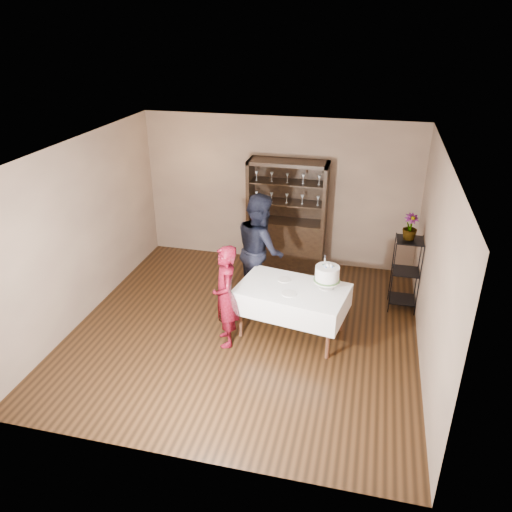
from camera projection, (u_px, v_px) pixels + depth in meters
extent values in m
plane|color=black|center=(245.00, 329.00, 7.47)|extent=(5.00, 5.00, 0.00)
plane|color=white|center=(243.00, 150.00, 6.30)|extent=(5.00, 5.00, 0.00)
cube|color=brown|center=(279.00, 192.00, 9.08)|extent=(5.00, 0.02, 2.70)
cube|color=brown|center=(82.00, 231.00, 7.41)|extent=(0.02, 5.00, 2.70)
cube|color=brown|center=(433.00, 267.00, 6.36)|extent=(0.02, 5.00, 2.70)
cube|color=black|center=(286.00, 244.00, 9.19)|extent=(1.40, 0.48, 0.90)
cube|color=black|center=(290.00, 188.00, 8.95)|extent=(1.40, 0.03, 1.10)
cube|color=black|center=(288.00, 163.00, 8.54)|extent=(1.40, 0.48, 0.06)
cube|color=black|center=(287.00, 202.00, 8.85)|extent=(1.28, 0.42, 0.02)
cube|color=black|center=(288.00, 182.00, 8.69)|extent=(1.28, 0.42, 0.02)
cylinder|color=black|center=(392.00, 279.00, 7.65)|extent=(0.02, 0.02, 1.20)
cylinder|color=black|center=(419.00, 282.00, 7.56)|extent=(0.02, 0.02, 1.20)
cylinder|color=black|center=(392.00, 267.00, 8.00)|extent=(0.02, 0.02, 1.20)
cylinder|color=black|center=(418.00, 270.00, 7.91)|extent=(0.02, 0.02, 1.20)
cube|color=black|center=(402.00, 299.00, 7.97)|extent=(0.40, 0.40, 0.02)
cube|color=black|center=(406.00, 271.00, 7.76)|extent=(0.40, 0.40, 0.01)
cube|color=black|center=(410.00, 240.00, 7.53)|extent=(0.40, 0.40, 0.02)
cube|color=white|center=(292.00, 299.00, 7.13)|extent=(1.67, 1.19, 0.35)
cylinder|color=#512D1D|center=(240.00, 315.00, 7.16)|extent=(0.06, 0.06, 0.72)
cylinder|color=#512D1D|center=(328.00, 336.00, 6.69)|extent=(0.06, 0.06, 0.72)
cylinder|color=#512D1D|center=(260.00, 292.00, 7.76)|extent=(0.06, 0.06, 0.72)
cylinder|color=#512D1D|center=(342.00, 310.00, 7.28)|extent=(0.06, 0.06, 0.72)
imported|color=#37050A|center=(226.00, 296.00, 6.86)|extent=(0.55, 0.65, 1.50)
imported|color=black|center=(260.00, 249.00, 7.86)|extent=(1.03, 1.11, 1.83)
cylinder|color=silver|center=(326.00, 287.00, 7.05)|extent=(0.21, 0.21, 0.01)
cylinder|color=silver|center=(326.00, 284.00, 7.03)|extent=(0.05, 0.05, 0.11)
cylinder|color=silver|center=(327.00, 281.00, 7.01)|extent=(0.38, 0.38, 0.02)
cylinder|color=#436C33|center=(327.00, 280.00, 7.00)|extent=(0.37, 0.37, 0.02)
cylinder|color=white|center=(327.00, 274.00, 6.96)|extent=(0.43, 0.43, 0.21)
sphere|color=#5E82C9|center=(330.00, 266.00, 6.90)|extent=(0.03, 0.03, 0.03)
cube|color=silver|center=(325.00, 262.00, 6.87)|extent=(0.02, 0.02, 0.15)
cube|color=black|center=(325.00, 257.00, 6.83)|extent=(0.03, 0.02, 0.05)
cylinder|color=silver|center=(289.00, 293.00, 6.90)|extent=(0.24, 0.24, 0.01)
cylinder|color=silver|center=(285.00, 280.00, 7.26)|extent=(0.25, 0.25, 0.01)
imported|color=#436C33|center=(410.00, 227.00, 7.46)|extent=(0.29, 0.29, 0.40)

